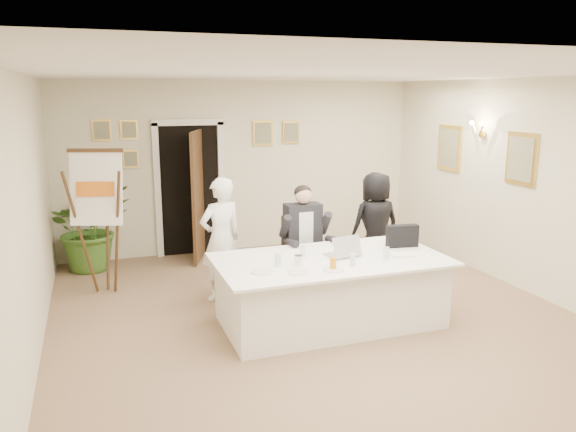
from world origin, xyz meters
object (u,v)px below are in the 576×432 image
(steel_jug, at_px, (299,260))
(laptop, at_px, (342,244))
(standing_woman, at_px, (375,225))
(flip_chart, at_px, (102,230))
(potted_palm, at_px, (90,227))
(paper_stack, at_px, (403,255))
(laptop_bag, at_px, (402,236))
(conference_table, at_px, (330,290))
(standing_man, at_px, (221,239))
(oj_glass, at_px, (333,264))
(seated_man, at_px, (304,240))

(steel_jug, bearing_deg, laptop, 17.75)
(standing_woman, distance_m, laptop, 1.72)
(laptop, bearing_deg, flip_chart, 135.11)
(flip_chart, distance_m, potted_palm, 1.21)
(potted_palm, distance_m, paper_stack, 4.69)
(potted_palm, xyz_separation_m, laptop, (2.73, -3.00, 0.27))
(laptop, height_order, laptop_bag, laptop)
(conference_table, height_order, potted_palm, potted_palm)
(laptop_bag, bearing_deg, conference_table, -162.78)
(standing_man, bearing_deg, potted_palm, -67.30)
(standing_man, distance_m, oj_glass, 1.79)
(seated_man, bearing_deg, standing_man, 177.44)
(standing_woman, bearing_deg, laptop, 48.49)
(flip_chart, bearing_deg, standing_woman, -8.10)
(potted_palm, xyz_separation_m, steel_jug, (2.13, -3.19, 0.18))
(potted_palm, distance_m, steel_jug, 3.84)
(standing_man, distance_m, laptop_bag, 2.25)
(laptop, relative_size, oj_glass, 2.88)
(conference_table, relative_size, paper_stack, 9.60)
(standing_woman, height_order, oj_glass, standing_woman)
(seated_man, height_order, laptop_bag, seated_man)
(standing_woman, height_order, steel_jug, standing_woman)
(laptop, xyz_separation_m, steel_jug, (-0.60, -0.19, -0.08))
(standing_woman, xyz_separation_m, oj_glass, (-1.43, -1.75, 0.08))
(conference_table, bearing_deg, steel_jug, -163.13)
(standing_man, bearing_deg, paper_stack, 126.07)
(standing_woman, distance_m, paper_stack, 1.61)
(flip_chart, xyz_separation_m, paper_stack, (3.23, -2.07, -0.08))
(laptop_bag, bearing_deg, standing_man, 161.34)
(standing_woman, relative_size, oj_glass, 11.69)
(seated_man, relative_size, laptop_bag, 3.82)
(flip_chart, relative_size, potted_palm, 1.45)
(conference_table, distance_m, standing_woman, 1.91)
(laptop_bag, bearing_deg, flip_chart, 161.53)
(standing_man, relative_size, standing_woman, 1.04)
(flip_chart, relative_size, standing_woman, 1.24)
(standing_woman, bearing_deg, standing_man, 3.82)
(laptop, height_order, oj_glass, laptop)
(laptop_bag, xyz_separation_m, steel_jug, (-1.44, -0.29, -0.08))
(flip_chart, bearing_deg, potted_palm, 97.27)
(standing_man, distance_m, potted_palm, 2.45)
(conference_table, xyz_separation_m, standing_man, (-1.00, 1.18, 0.40))
(seated_man, xyz_separation_m, laptop, (0.12, -0.90, 0.18))
(oj_glass, bearing_deg, standing_man, 118.43)
(potted_palm, bearing_deg, seated_man, -38.75)
(standing_woman, xyz_separation_m, paper_stack, (-0.47, -1.54, 0.03))
(laptop, xyz_separation_m, paper_stack, (0.65, -0.25, -0.13))
(standing_man, xyz_separation_m, steel_jug, (0.56, -1.31, 0.04))
(conference_table, height_order, seated_man, seated_man)
(potted_palm, relative_size, paper_stack, 4.79)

